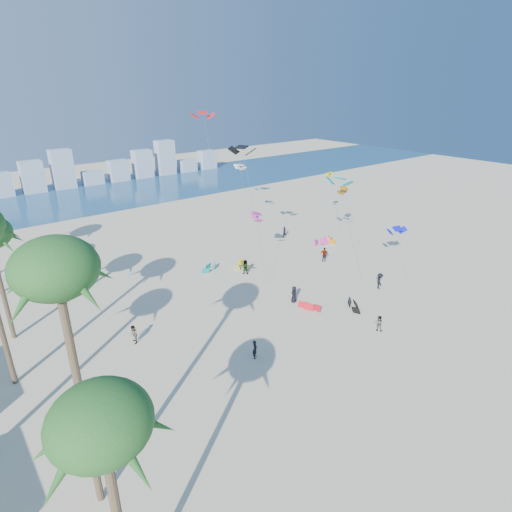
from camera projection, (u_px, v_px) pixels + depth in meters
ground at (352, 378)px, 33.24m from camera, size 220.00×220.00×0.00m
ocean at (73, 198)px, 85.30m from camera, size 220.00×220.00×0.00m
kitesurfer_near at (255, 349)px, 35.36m from camera, size 0.72×0.72×1.68m
kitesurfer_mid at (379, 323)px, 39.30m from camera, size 0.88×0.94×1.54m
kitesurfers_far at (286, 277)px, 48.38m from camera, size 30.03×20.30×1.89m
grounded_kites at (296, 265)px, 52.66m from camera, size 21.62×20.07×0.92m
flying_kites at (289, 172)px, 53.86m from camera, size 23.93×29.90×18.49m
distant_skyline at (51, 176)px, 90.67m from camera, size 85.00×3.00×8.40m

